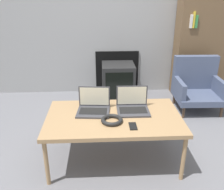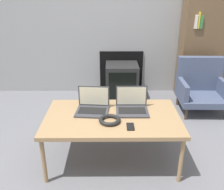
{
  "view_description": "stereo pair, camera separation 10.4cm",
  "coord_description": "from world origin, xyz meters",
  "px_view_note": "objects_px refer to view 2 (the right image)",
  "views": [
    {
      "loc": [
        -0.12,
        -1.77,
        1.56
      ],
      "look_at": [
        0.0,
        0.55,
        0.55
      ],
      "focal_mm": 40.0,
      "sensor_mm": 36.0,
      "label": 1
    },
    {
      "loc": [
        -0.02,
        -1.77,
        1.56
      ],
      "look_at": [
        0.0,
        0.55,
        0.55
      ],
      "focal_mm": 40.0,
      "sensor_mm": 36.0,
      "label": 2
    }
  ],
  "objects_px": {
    "laptop_left": "(93,106)",
    "headphones": "(110,120)",
    "laptop_right": "(132,106)",
    "tv": "(122,81)",
    "phone": "(130,127)",
    "armchair": "(201,86)"
  },
  "relations": [
    {
      "from": "laptop_left",
      "to": "armchair",
      "type": "height_order",
      "value": "armchair"
    },
    {
      "from": "laptop_right",
      "to": "headphones",
      "type": "relative_size",
      "value": 1.58
    },
    {
      "from": "headphones",
      "to": "armchair",
      "type": "relative_size",
      "value": 0.27
    },
    {
      "from": "laptop_left",
      "to": "armchair",
      "type": "relative_size",
      "value": 0.46
    },
    {
      "from": "headphones",
      "to": "armchair",
      "type": "xyz_separation_m",
      "value": [
        1.22,
        1.21,
        -0.15
      ]
    },
    {
      "from": "headphones",
      "to": "laptop_left",
      "type": "bearing_deg",
      "value": 125.9
    },
    {
      "from": "laptop_left",
      "to": "laptop_right",
      "type": "distance_m",
      "value": 0.37
    },
    {
      "from": "laptop_left",
      "to": "tv",
      "type": "distance_m",
      "value": 1.47
    },
    {
      "from": "laptop_right",
      "to": "headphones",
      "type": "distance_m",
      "value": 0.31
    },
    {
      "from": "phone",
      "to": "laptop_left",
      "type": "bearing_deg",
      "value": 136.83
    },
    {
      "from": "laptop_left",
      "to": "phone",
      "type": "xyz_separation_m",
      "value": [
        0.34,
        -0.32,
        -0.04
      ]
    },
    {
      "from": "laptop_left",
      "to": "headphones",
      "type": "height_order",
      "value": "laptop_left"
    },
    {
      "from": "laptop_left",
      "to": "headphones",
      "type": "distance_m",
      "value": 0.28
    },
    {
      "from": "laptop_left",
      "to": "headphones",
      "type": "relative_size",
      "value": 1.68
    },
    {
      "from": "tv",
      "to": "headphones",
      "type": "bearing_deg",
      "value": -96.25
    },
    {
      "from": "armchair",
      "to": "laptop_right",
      "type": "bearing_deg",
      "value": -134.57
    },
    {
      "from": "phone",
      "to": "headphones",
      "type": "bearing_deg",
      "value": 152.22
    },
    {
      "from": "tv",
      "to": "armchair",
      "type": "distance_m",
      "value": 1.13
    },
    {
      "from": "laptop_left",
      "to": "laptop_right",
      "type": "xyz_separation_m",
      "value": [
        0.37,
        0.0,
        0.0
      ]
    },
    {
      "from": "armchair",
      "to": "tv",
      "type": "bearing_deg",
      "value": 159.4
    },
    {
      "from": "headphones",
      "to": "laptop_right",
      "type": "bearing_deg",
      "value": 46.65
    },
    {
      "from": "headphones",
      "to": "armchair",
      "type": "distance_m",
      "value": 1.72
    }
  ]
}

